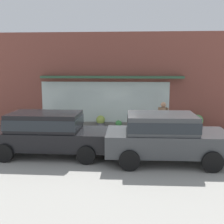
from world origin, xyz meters
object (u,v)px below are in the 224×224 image
object	(u,v)px
parked_car_black	(49,131)
potted_plant_window_center	(70,120)
potted_plant_corner_tall	(119,126)
potted_plant_window_left	(197,122)
pedestrian_with_handbag	(164,118)
potted_plant_by_entrance	(101,122)
parked_car_dark_gray	(165,135)
potted_plant_low_front	(34,119)
potted_plant_window_right	(137,122)
fire_hydrant	(146,131)

from	to	relation	value
parked_car_black	potted_plant_window_center	size ratio (longest dim) A/B	4.24
parked_car_black	potted_plant_corner_tall	distance (m)	4.78
parked_car_black	potted_plant_corner_tall	bearing A→B (deg)	60.20
potted_plant_window_left	potted_plant_corner_tall	bearing A→B (deg)	-177.93
potted_plant_window_left	pedestrian_with_handbag	bearing A→B (deg)	-135.91
parked_car_black	potted_plant_by_entrance	xyz separation A→B (m)	(1.45, 4.26, -0.49)
parked_car_dark_gray	potted_plant_low_front	xyz separation A→B (m)	(-6.27, 4.82, -0.42)
potted_plant_window_right	potted_plant_corner_tall	bearing A→B (deg)	-165.21
fire_hydrant	potted_plant_by_entrance	bearing A→B (deg)	138.27
potted_plant_window_left	potted_plant_low_front	bearing A→B (deg)	178.97
pedestrian_with_handbag	potted_plant_by_entrance	world-z (taller)	pedestrian_with_handbag
pedestrian_with_handbag	potted_plant_corner_tall	bearing A→B (deg)	161.14
pedestrian_with_handbag	potted_plant_window_left	world-z (taller)	pedestrian_with_handbag
potted_plant_window_center	potted_plant_window_left	size ratio (longest dim) A/B	1.25
potted_plant_corner_tall	parked_car_black	bearing A→B (deg)	-120.36
potted_plant_window_left	potted_plant_window_center	bearing A→B (deg)	-179.11
pedestrian_with_handbag	potted_plant_by_entrance	distance (m)	3.58
pedestrian_with_handbag	parked_car_dark_gray	world-z (taller)	pedestrian_with_handbag
potted_plant_low_front	potted_plant_by_entrance	world-z (taller)	potted_plant_low_front
pedestrian_with_handbag	potted_plant_corner_tall	size ratio (longest dim) A/B	3.05
pedestrian_with_handbag	potted_plant_window_center	xyz separation A→B (m)	(-4.57, 1.74, -0.49)
potted_plant_corner_tall	potted_plant_by_entrance	distance (m)	0.97
fire_hydrant	pedestrian_with_handbag	size ratio (longest dim) A/B	0.51
fire_hydrant	potted_plant_low_front	xyz separation A→B (m)	(-5.79, 2.12, 0.09)
potted_plant_by_entrance	potted_plant_window_left	size ratio (longest dim) A/B	0.89
fire_hydrant	parked_car_black	size ratio (longest dim) A/B	0.19
potted_plant_low_front	potted_plant_by_entrance	bearing A→B (deg)	-2.06
pedestrian_with_handbag	potted_plant_low_front	xyz separation A→B (m)	(-6.55, 1.99, -0.47)
pedestrian_with_handbag	potted_plant_window_right	bearing A→B (deg)	141.06
potted_plant_window_right	potted_plant_low_front	world-z (taller)	potted_plant_low_front
parked_car_dark_gray	potted_plant_low_front	distance (m)	7.92
pedestrian_with_handbag	potted_plant_window_left	xyz separation A→B (m)	(1.90, 1.84, -0.50)
potted_plant_low_front	potted_plant_corner_tall	world-z (taller)	potted_plant_low_front
fire_hydrant	parked_car_dark_gray	distance (m)	2.79
potted_plant_window_center	potted_plant_window_left	bearing A→B (deg)	0.89
potted_plant_window_right	potted_plant_low_front	xyz separation A→B (m)	(-5.42, 0.05, 0.11)
parked_car_dark_gray	potted_plant_corner_tall	distance (m)	4.90
potted_plant_low_front	parked_car_black	bearing A→B (deg)	-64.34
parked_car_dark_gray	potted_plant_window_right	world-z (taller)	parked_car_dark_gray
fire_hydrant	potted_plant_corner_tall	world-z (taller)	fire_hydrant
parked_car_dark_gray	parked_car_black	world-z (taller)	parked_car_dark_gray
potted_plant_window_right	potted_plant_by_entrance	bearing A→B (deg)	-177.69
potted_plant_corner_tall	potted_plant_by_entrance	size ratio (longest dim) A/B	0.73
fire_hydrant	parked_car_black	world-z (taller)	parked_car_black
potted_plant_low_front	potted_plant_by_entrance	xyz separation A→B (m)	(3.56, -0.13, -0.12)
parked_car_black	potted_plant_low_front	size ratio (longest dim) A/B	4.13
potted_plant_window_left	potted_plant_window_right	bearing A→B (deg)	178.13
pedestrian_with_handbag	potted_plant_low_front	size ratio (longest dim) A/B	1.55
potted_plant_low_front	potted_plant_window_left	xyz separation A→B (m)	(8.45, -0.15, -0.03)
parked_car_dark_gray	potted_plant_window_left	xyz separation A→B (m)	(2.18, 4.67, -0.44)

